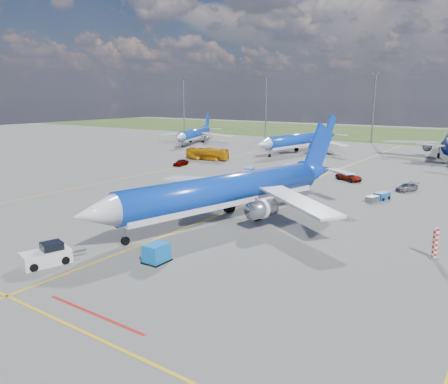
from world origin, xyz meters
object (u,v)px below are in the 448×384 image
Objects in this scene: uld_container at (156,253)px; service_car_c at (407,187)px; bg_jet_nnw at (298,153)px; baggage_tug_w at (379,197)px; main_airliner at (227,220)px; service_car_b at (349,177)px; service_car_a at (181,163)px; pushback_tug at (47,256)px; apron_bus at (207,154)px; bg_jet_nw at (195,143)px; baggage_tug_c at (248,171)px; warning_post at (435,243)px.

uld_container reaches higher than service_car_c.
baggage_tug_w is at bearing -43.17° from bg_jet_nnw.
service_car_b is (3.85, 34.40, 0.72)m from main_airliner.
uld_container is at bearing -90.05° from baggage_tug_w.
service_car_c is (35.78, -34.76, 0.64)m from bg_jet_nnw.
bg_jet_nnw is 37.58m from service_car_a.
apron_bus is (-28.01, 62.37, 0.67)m from pushback_tug.
bg_jet_nw is at bearing 87.33° from service_car_b.
baggage_tug_w is (46.21, -19.13, -0.97)m from apron_bus.
apron_bus is 10.70m from service_car_a.
apron_bus is 1.89× the size of baggage_tug_c.
apron_bus reaches higher than baggage_tug_c.
apron_bus reaches higher than baggage_tug_w.
service_car_b is 0.92× the size of baggage_tug_c.
bg_jet_nw is at bearing 140.82° from warning_post.
baggage_tug_c is (18.07, -0.67, -0.16)m from service_car_a.
uld_container is 49.80m from service_car_b.
bg_jet_nnw is 55.60m from baggage_tug_w.
main_airliner reaches higher than service_car_c.
uld_container is 0.43× the size of baggage_tug_w.
warning_post is at bearing 36.07° from uld_container.
main_airliner is 52.84m from apron_bus.
apron_bus reaches higher than service_car_a.
service_car_a is at bearing -175.16° from baggage_tug_w.
service_car_b is (-20.00, 33.77, -0.78)m from warning_post.
bg_jet_nnw reaches higher than baggage_tug_w.
bg_jet_nw is 72.01m from service_car_b.
bg_jet_nw is 105.08m from pushback_tug.
service_car_a is at bearing -75.50° from bg_jet_nw.
uld_container reaches higher than service_car_b.
apron_bus is (-12.38, -25.00, 1.48)m from bg_jet_nnw.
bg_jet_nnw is at bearing 105.41° from uld_container.
service_car_c is at bearing -5.05° from service_car_a.
service_car_b is at bearing 97.93° from main_airliner.
main_airliner is 33.06m from baggage_tug_c.
warning_post is at bearing -136.25° from apron_bus.
bg_jet_nnw is 6.30× the size of pushback_tug.
warning_post is 64.05m from service_car_a.
bg_jet_nw is 3.28× the size of apron_bus.
baggage_tug_w is (18.20, 43.24, -0.30)m from pushback_tug.
bg_jet_nnw reaches higher than uld_container.
baggage_tug_w is at bearing 83.75° from pushback_tug.
main_airliner reaches higher than pushback_tug.
bg_jet_nnw is 27.93m from apron_bus.
main_airliner is at bearing -160.71° from service_car_b.
main_airliner is at bearing -48.59° from service_car_a.
service_car_c is at bearing 74.52° from uld_container.
uld_container is at bearing -91.96° from baggage_tug_c.
pushback_tug is 1.36× the size of service_car_c.
pushback_tug is 56.71m from service_car_b.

